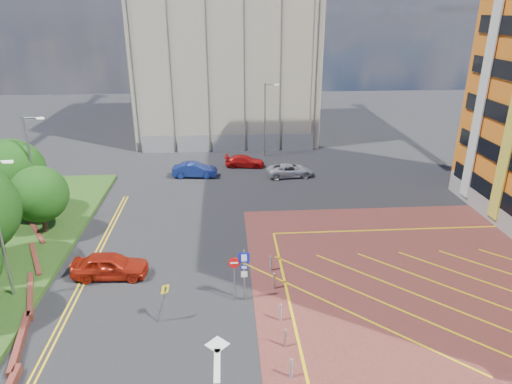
{
  "coord_description": "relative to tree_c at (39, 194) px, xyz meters",
  "views": [
    {
      "loc": [
        -0.36,
        -20.62,
        15.28
      ],
      "look_at": [
        1.35,
        3.78,
        5.44
      ],
      "focal_mm": 32.0,
      "sensor_mm": 36.0,
      "label": 1
    }
  ],
  "objects": [
    {
      "name": "lamp_back",
      "position": [
        17.58,
        18.0,
        1.17
      ],
      "size": [
        1.53,
        0.16,
        8.0
      ],
      "color": "#9EA0A8",
      "rests_on": "ground"
    },
    {
      "name": "forecourt",
      "position": [
        27.5,
        -10.0,
        -3.18
      ],
      "size": [
        26.0,
        26.0,
        0.02
      ],
      "primitive_type": "cube",
      "color": "brown",
      "rests_on": "ground"
    },
    {
      "name": "ground",
      "position": [
        13.5,
        -10.0,
        -3.19
      ],
      "size": [
        140.0,
        140.0,
        0.0
      ],
      "primitive_type": "plane",
      "color": "black",
      "rests_on": "ground"
    },
    {
      "name": "lamp_left_far",
      "position": [
        -0.92,
        2.0,
        1.47
      ],
      "size": [
        1.53,
        0.16,
        8.0
      ],
      "color": "#9EA0A8",
      "rests_on": "grass_bed"
    },
    {
      "name": "car_red_left",
      "position": [
        5.94,
        -5.99,
        -2.41
      ],
      "size": [
        4.63,
        2.0,
        1.56
      ],
      "primitive_type": "imported",
      "rotation": [
        0.0,
        0.0,
        1.54
      ],
      "color": "#A21E0D",
      "rests_on": "ground"
    },
    {
      "name": "tree_c",
      "position": [
        0.0,
        0.0,
        0.0
      ],
      "size": [
        4.0,
        4.0,
        4.9
      ],
      "color": "#3D2B1C",
      "rests_on": "grass_bed"
    },
    {
      "name": "sign_cluster",
      "position": [
        13.8,
        -9.02,
        -1.24
      ],
      "size": [
        1.17,
        0.12,
        3.2
      ],
      "color": "#9EA0A8",
      "rests_on": "ground"
    },
    {
      "name": "car_blue_back",
      "position": [
        10.11,
        11.69,
        -2.48
      ],
      "size": [
        4.4,
        1.81,
        1.42
      ],
      "primitive_type": "imported",
      "rotation": [
        0.0,
        0.0,
        1.5
      ],
      "color": "navy",
      "rests_on": "ground"
    },
    {
      "name": "construction_building",
      "position": [
        13.5,
        30.0,
        7.81
      ],
      "size": [
        21.2,
        19.2,
        22.0
      ],
      "primitive_type": "cube",
      "color": "#ABA38C",
      "rests_on": "ground"
    },
    {
      "name": "construction_fence",
      "position": [
        14.5,
        20.0,
        -2.19
      ],
      "size": [
        21.6,
        0.06,
        2.0
      ],
      "primitive_type": "cube",
      "color": "gray",
      "rests_on": "ground"
    },
    {
      "name": "car_red_back",
      "position": [
        15.11,
        14.46,
        -2.6
      ],
      "size": [
        4.24,
        2.16,
        1.18
      ],
      "primitive_type": "imported",
      "rotation": [
        0.0,
        0.0,
        1.44
      ],
      "color": "red",
      "rests_on": "ground"
    },
    {
      "name": "warning_sign",
      "position": [
        9.74,
        -10.63,
        -1.76
      ],
      "size": [
        0.78,
        0.42,
        2.25
      ],
      "color": "#9EA0A8",
      "rests_on": "ground"
    },
    {
      "name": "retaining_wall",
      "position": [
        1.7,
        -8.0,
        -2.99
      ],
      "size": [
        6.06,
        20.33,
        0.4
      ],
      "color": "brown",
      "rests_on": "ground"
    },
    {
      "name": "car_silver_back",
      "position": [
        19.39,
        11.18,
        -2.56
      ],
      "size": [
        4.7,
        2.51,
        1.26
      ],
      "primitive_type": "imported",
      "rotation": [
        0.0,
        0.0,
        1.67
      ],
      "color": "silver",
      "rests_on": "ground"
    },
    {
      "name": "tree_d",
      "position": [
        -3.0,
        3.0,
        0.68
      ],
      "size": [
        5.0,
        5.0,
        6.08
      ],
      "color": "#3D2B1C",
      "rests_on": "grass_bed"
    },
    {
      "name": "bollard_row",
      "position": [
        15.8,
        -11.67,
        -2.72
      ],
      "size": [
        0.14,
        11.14,
        0.9
      ],
      "color": "#9EA0A8",
      "rests_on": "forecourt"
    }
  ]
}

